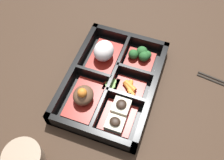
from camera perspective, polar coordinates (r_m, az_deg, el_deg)
ground_plane at (r=0.69m, az=0.00°, el=-1.12°), size 3.00×3.00×0.00m
bento_base at (r=0.69m, az=0.00°, el=-0.90°), size 0.31×0.22×0.01m
bento_rim at (r=0.67m, az=0.14°, el=-0.21°), size 0.31×0.22×0.04m
bowl_stew at (r=0.64m, az=-6.24°, el=-3.57°), size 0.12×0.07×0.06m
bowl_rice at (r=0.71m, az=-1.79°, el=6.07°), size 0.12×0.07×0.06m
bowl_tofu at (r=0.63m, az=1.39°, el=-7.62°), size 0.09×0.08×0.04m
bowl_carrots at (r=0.67m, az=3.88°, el=-1.54°), size 0.06×0.08×0.02m
bowl_greens at (r=0.72m, az=6.28°, el=5.23°), size 0.08×0.08×0.04m
bowl_pickles at (r=0.67m, az=-0.25°, el=-0.99°), size 0.04×0.04×0.01m
tea_cup at (r=0.61m, az=-18.61°, el=-16.00°), size 0.08×0.08×0.05m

